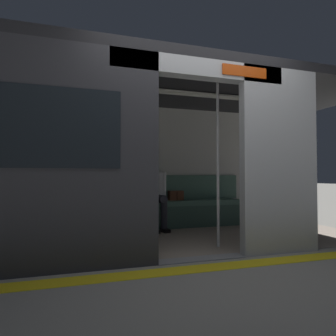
{
  "coord_description": "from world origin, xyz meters",
  "views": [
    {
      "loc": [
        1.33,
        3.03,
        0.9
      ],
      "look_at": [
        0.02,
        -1.14,
        1.03
      ],
      "focal_mm": 32.04,
      "sensor_mm": 36.0,
      "label": 1
    }
  ],
  "objects_px": {
    "train_car": "(165,135)",
    "book": "(132,200)",
    "bench_seat": "(154,207)",
    "handbag": "(176,196)",
    "person_seated": "(152,189)",
    "grab_pole_far": "(218,162)",
    "grab_pole_door": "(153,161)"
  },
  "relations": [
    {
      "from": "train_car",
      "to": "person_seated",
      "type": "bearing_deg",
      "value": -92.01
    },
    {
      "from": "train_car",
      "to": "handbag",
      "type": "distance_m",
      "value": 1.43
    },
    {
      "from": "book",
      "to": "grab_pole_door",
      "type": "bearing_deg",
      "value": 64.22
    },
    {
      "from": "grab_pole_far",
      "to": "book",
      "type": "bearing_deg",
      "value": -63.23
    },
    {
      "from": "bench_seat",
      "to": "grab_pole_door",
      "type": "distance_m",
      "value": 1.85
    },
    {
      "from": "grab_pole_door",
      "to": "book",
      "type": "bearing_deg",
      "value": -92.15
    },
    {
      "from": "book",
      "to": "train_car",
      "type": "bearing_deg",
      "value": 83.67
    },
    {
      "from": "handbag",
      "to": "person_seated",
      "type": "bearing_deg",
      "value": 10.97
    },
    {
      "from": "book",
      "to": "grab_pole_door",
      "type": "distance_m",
      "value": 1.82
    },
    {
      "from": "handbag",
      "to": "book",
      "type": "height_order",
      "value": "handbag"
    },
    {
      "from": "handbag",
      "to": "grab_pole_door",
      "type": "relative_size",
      "value": 0.12
    },
    {
      "from": "person_seated",
      "to": "bench_seat",
      "type": "bearing_deg",
      "value": -128.76
    },
    {
      "from": "handbag",
      "to": "book",
      "type": "xyz_separation_m",
      "value": [
        0.79,
        -0.03,
        -0.07
      ]
    },
    {
      "from": "person_seated",
      "to": "handbag",
      "type": "relative_size",
      "value": 4.63
    },
    {
      "from": "bench_seat",
      "to": "grab_pole_far",
      "type": "relative_size",
      "value": 1.5
    },
    {
      "from": "person_seated",
      "to": "handbag",
      "type": "xyz_separation_m",
      "value": [
        -0.45,
        -0.09,
        -0.13
      ]
    },
    {
      "from": "bench_seat",
      "to": "grab_pole_door",
      "type": "bearing_deg",
      "value": 74.97
    },
    {
      "from": "train_car",
      "to": "grab_pole_far",
      "type": "bearing_deg",
      "value": 128.67
    },
    {
      "from": "person_seated",
      "to": "grab_pole_door",
      "type": "relative_size",
      "value": 0.55
    },
    {
      "from": "bench_seat",
      "to": "grab_pole_door",
      "type": "height_order",
      "value": "grab_pole_door"
    },
    {
      "from": "train_car",
      "to": "handbag",
      "type": "height_order",
      "value": "train_car"
    },
    {
      "from": "bench_seat",
      "to": "person_seated",
      "type": "distance_m",
      "value": 0.33
    },
    {
      "from": "train_car",
      "to": "handbag",
      "type": "xyz_separation_m",
      "value": [
        -0.48,
        -0.95,
        -0.95
      ]
    },
    {
      "from": "handbag",
      "to": "bench_seat",
      "type": "bearing_deg",
      "value": 5.06
    },
    {
      "from": "bench_seat",
      "to": "handbag",
      "type": "bearing_deg",
      "value": -174.94
    },
    {
      "from": "train_car",
      "to": "book",
      "type": "bearing_deg",
      "value": -72.7
    },
    {
      "from": "grab_pole_far",
      "to": "grab_pole_door",
      "type": "bearing_deg",
      "value": 5.89
    },
    {
      "from": "train_car",
      "to": "bench_seat",
      "type": "height_order",
      "value": "train_car"
    },
    {
      "from": "person_seated",
      "to": "grab_pole_door",
      "type": "xyz_separation_m",
      "value": [
        0.4,
        1.6,
        0.39
      ]
    },
    {
      "from": "train_car",
      "to": "bench_seat",
      "type": "xyz_separation_m",
      "value": [
        -0.07,
        -0.91,
        -1.14
      ]
    },
    {
      "from": "person_seated",
      "to": "book",
      "type": "relative_size",
      "value": 5.47
    },
    {
      "from": "grab_pole_door",
      "to": "grab_pole_far",
      "type": "relative_size",
      "value": 1.0
    }
  ]
}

